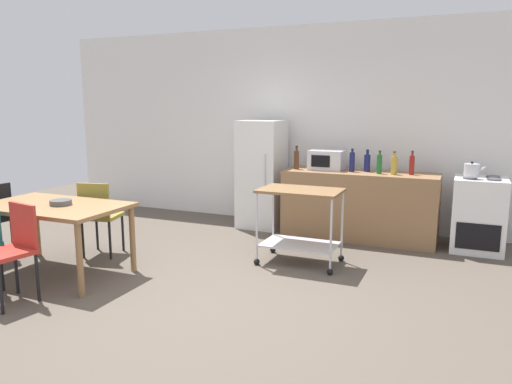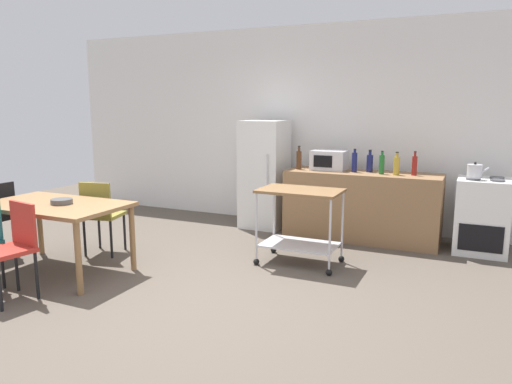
% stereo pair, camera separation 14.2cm
% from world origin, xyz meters
% --- Properties ---
extents(ground_plane, '(12.00, 12.00, 0.00)m').
position_xyz_m(ground_plane, '(0.00, 0.00, 0.00)').
color(ground_plane, brown).
extents(back_wall, '(8.40, 0.12, 2.90)m').
position_xyz_m(back_wall, '(0.00, 3.20, 1.45)').
color(back_wall, white).
rests_on(back_wall, ground_plane).
extents(kitchen_counter, '(2.00, 0.64, 0.90)m').
position_xyz_m(kitchen_counter, '(0.90, 2.60, 0.45)').
color(kitchen_counter, olive).
rests_on(kitchen_counter, ground_plane).
extents(dining_table, '(1.50, 0.90, 0.75)m').
position_xyz_m(dining_table, '(-1.76, -0.05, 0.67)').
color(dining_table, olive).
rests_on(dining_table, ground_plane).
extents(chair_olive, '(0.48, 0.48, 0.89)m').
position_xyz_m(chair_olive, '(-1.75, 0.62, 0.52)').
color(chair_olive, olive).
rests_on(chair_olive, ground_plane).
extents(chair_red, '(0.46, 0.46, 0.89)m').
position_xyz_m(chair_red, '(-1.54, -0.75, 0.52)').
color(chair_red, '#B72D23').
rests_on(chair_red, ground_plane).
extents(stove_oven, '(0.60, 0.61, 0.92)m').
position_xyz_m(stove_oven, '(2.35, 2.62, 0.45)').
color(stove_oven, white).
rests_on(stove_oven, ground_plane).
extents(refrigerator, '(0.60, 0.63, 1.55)m').
position_xyz_m(refrigerator, '(-0.55, 2.70, 0.78)').
color(refrigerator, white).
rests_on(refrigerator, ground_plane).
extents(kitchen_cart, '(0.91, 0.57, 0.85)m').
position_xyz_m(kitchen_cart, '(0.50, 1.30, 0.57)').
color(kitchen_cart, brown).
rests_on(kitchen_cart, ground_plane).
extents(bottle_hot_sauce, '(0.07, 0.07, 0.32)m').
position_xyz_m(bottle_hot_sauce, '(0.03, 2.55, 1.03)').
color(bottle_hot_sauce, '#4C2D19').
rests_on(bottle_hot_sauce, kitchen_counter).
extents(microwave, '(0.46, 0.35, 0.26)m').
position_xyz_m(microwave, '(0.42, 2.67, 1.03)').
color(microwave, silver).
rests_on(microwave, kitchen_counter).
extents(bottle_soy_sauce, '(0.07, 0.07, 0.31)m').
position_xyz_m(bottle_soy_sauce, '(0.79, 2.58, 1.03)').
color(bottle_soy_sauce, navy).
rests_on(bottle_soy_sauce, kitchen_counter).
extents(bottle_wine, '(0.08, 0.08, 0.29)m').
position_xyz_m(bottle_wine, '(0.97, 2.67, 1.02)').
color(bottle_wine, navy).
rests_on(bottle_wine, kitchen_counter).
extents(bottle_sparkling_water, '(0.07, 0.07, 0.30)m').
position_xyz_m(bottle_sparkling_water, '(1.15, 2.54, 1.03)').
color(bottle_sparkling_water, '#1E6628').
rests_on(bottle_sparkling_water, kitchen_counter).
extents(bottle_sesame_oil, '(0.08, 0.08, 0.29)m').
position_xyz_m(bottle_sesame_oil, '(1.33, 2.54, 1.02)').
color(bottle_sesame_oil, gold).
rests_on(bottle_sesame_oil, kitchen_counter).
extents(bottle_vinegar, '(0.06, 0.06, 0.30)m').
position_xyz_m(bottle_vinegar, '(1.54, 2.60, 1.03)').
color(bottle_vinegar, maroon).
rests_on(bottle_vinegar, kitchen_counter).
extents(fruit_bowl, '(0.22, 0.22, 0.05)m').
position_xyz_m(fruit_bowl, '(-1.66, -0.04, 0.78)').
color(fruit_bowl, '#4C4C4C').
rests_on(fruit_bowl, dining_table).
extents(kettle, '(0.24, 0.17, 0.19)m').
position_xyz_m(kettle, '(2.23, 2.52, 1.00)').
color(kettle, silver).
rests_on(kettle, stove_oven).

